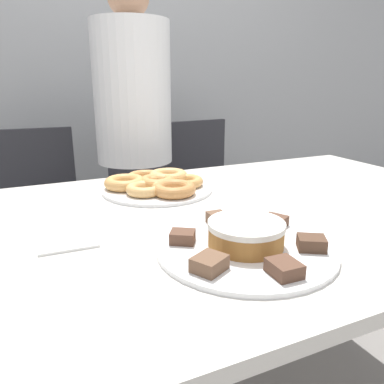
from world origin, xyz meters
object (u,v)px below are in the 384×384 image
Objects in this scene: person_standing at (136,151)px; plate_donuts at (158,189)px; office_chair_right at (208,207)px; napkin at (68,242)px; office_chair_left at (38,232)px; frosted_cake at (246,234)px; plate_cake at (245,248)px.

person_standing is 4.37× the size of plate_donuts.
napkin is at bearing -136.93° from office_chair_right.
office_chair_left is 1.30m from frosted_cake.
frosted_cake is (-0.52, -1.19, 0.38)m from office_chair_right.
office_chair_left is 0.86m from plate_donuts.
plate_donuts is (0.36, -0.69, 0.35)m from office_chair_left.
office_chair_right is (0.45, 0.14, -0.38)m from person_standing.
plate_cake is 0.49m from plate_donuts.
office_chair_right is 2.56× the size of plate_donuts.
plate_donuts is 2.78× the size of napkin.
plate_cake is 0.03m from frosted_cake.
plate_cake is (-0.52, -1.19, 0.35)m from office_chair_right.
office_chair_left reaches higher than plate_donuts.
plate_donuts is at bearing -59.06° from office_chair_left.
office_chair_left is 1.06m from napkin.
frosted_cake is at bearing -94.06° from person_standing.
office_chair_right is 1.34m from plate_cake.
person_standing reaches higher than napkin.
frosted_cake is (-0.00, -0.00, 0.03)m from plate_cake.
frosted_cake reaches higher than plate_donuts.
plate_cake and plate_donuts have the same top height.
frosted_cake is at bearing -120.15° from office_chair_right.
person_standing is at bearing 85.94° from plate_cake.
plate_donuts is at bearing 44.15° from napkin.
office_chair_left is at bearing 107.53° from frosted_cake.
office_chair_right is 7.13× the size of napkin.
office_chair_right is at bearing 49.53° from napkin.
plate_donuts is at bearing 92.09° from plate_cake.
office_chair_left is 1.00× the size of office_chair_right.
plate_donuts is at bearing 92.09° from frosted_cake.
plate_cake is at bearing -120.15° from office_chair_right.
plate_cake is 2.95× the size of napkin.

